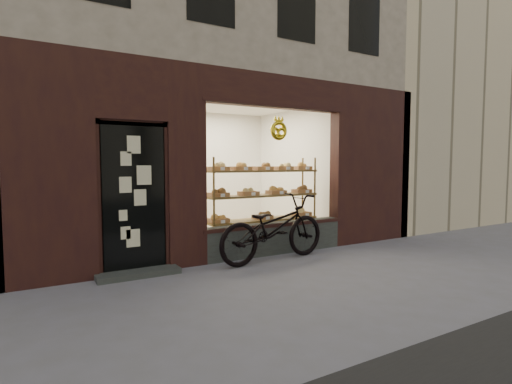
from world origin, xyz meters
TOP-DOWN VIEW (x-y plane):
  - ground at (0.00, 0.00)m, footprint 90.00×90.00m
  - neighbor_right at (9.60, 5.50)m, footprint 12.00×7.00m
  - display_shelf at (0.45, 2.55)m, footprint 2.20×0.45m
  - bicycle at (0.13, 1.69)m, footprint 2.11×0.91m

SIDE VIEW (x-z plane):
  - ground at x=0.00m, z-range 0.00..0.00m
  - bicycle at x=0.13m, z-range 0.00..1.08m
  - display_shelf at x=0.45m, z-range 0.04..1.74m
  - neighbor_right at x=9.60m, z-range 0.00..9.00m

